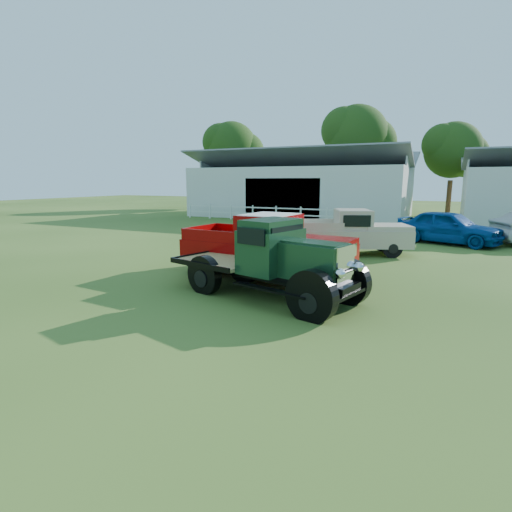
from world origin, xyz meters
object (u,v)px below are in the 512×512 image
at_px(vintage_flatbed, 268,259).
at_px(red_pickup, 266,245).
at_px(misc_car_blue, 448,227).
at_px(white_pickup, 350,232).

distance_m(vintage_flatbed, red_pickup, 2.30).
xyz_separation_m(vintage_flatbed, misc_car_blue, (4.36, 12.36, -0.22)).
bearing_deg(red_pickup, white_pickup, 78.71).
height_order(vintage_flatbed, white_pickup, vintage_flatbed).
bearing_deg(misc_car_blue, white_pickup, 163.20).
relative_size(vintage_flatbed, white_pickup, 1.05).
distance_m(vintage_flatbed, white_pickup, 7.44).
height_order(vintage_flatbed, red_pickup, vintage_flatbed).
bearing_deg(vintage_flatbed, red_pickup, 129.28).
bearing_deg(vintage_flatbed, white_pickup, 100.06).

